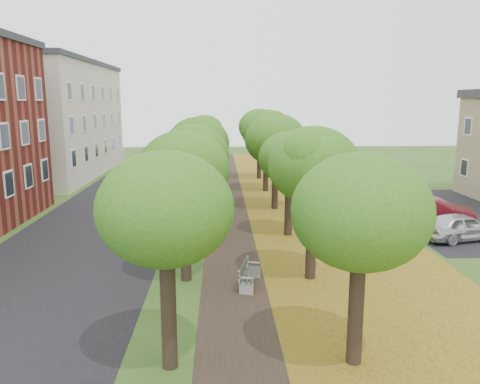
{
  "coord_description": "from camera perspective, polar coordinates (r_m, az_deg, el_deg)",
  "views": [
    {
      "loc": [
        -0.87,
        -11.1,
        6.75
      ],
      "look_at": [
        0.07,
        10.81,
        2.5
      ],
      "focal_mm": 35.0,
      "sensor_mm": 36.0,
      "label": 1
    }
  ],
  "objects": [
    {
      "name": "car_silver",
      "position": [
        25.57,
        25.34,
        -3.83
      ],
      "size": [
        4.31,
        2.59,
        1.37
      ],
      "primitive_type": "imported",
      "rotation": [
        0.0,
        0.0,
        1.83
      ],
      "color": "silver",
      "rests_on": "ground"
    },
    {
      "name": "car_grey",
      "position": [
        28.9,
        21.87,
        -2.1
      ],
      "size": [
        4.54,
        3.06,
        1.22
      ],
      "primitive_type": "imported",
      "rotation": [
        0.0,
        0.0,
        1.22
      ],
      "color": "#303135",
      "rests_on": "ground"
    },
    {
      "name": "leaf_verge",
      "position": [
        27.59,
        9.92,
        -3.35
      ],
      "size": [
        7.5,
        70.0,
        0.01
      ],
      "primitive_type": "cube",
      "color": "olive",
      "rests_on": "ground"
    },
    {
      "name": "building_cream",
      "position": [
        46.98,
        -22.79,
        8.25
      ],
      "size": [
        10.3,
        20.3,
        10.4
      ],
      "color": "beige",
      "rests_on": "ground"
    },
    {
      "name": "street_asphalt",
      "position": [
        27.76,
        -16.23,
        -3.54
      ],
      "size": [
        8.0,
        70.0,
        0.01
      ],
      "primitive_type": "cube",
      "color": "black",
      "rests_on": "ground"
    },
    {
      "name": "tree_row_west",
      "position": [
        26.26,
        -5.38,
        5.32
      ],
      "size": [
        3.51,
        33.51,
        5.71
      ],
      "color": "black",
      "rests_on": "ground"
    },
    {
      "name": "car_white",
      "position": [
        34.52,
        17.69,
        0.26
      ],
      "size": [
        5.07,
        3.61,
        1.28
      ],
      "primitive_type": "imported",
      "rotation": [
        0.0,
        0.0,
        1.93
      ],
      "color": "silver",
      "rests_on": "ground"
    },
    {
      "name": "footpath",
      "position": [
        26.97,
        -0.54,
        -3.51
      ],
      "size": [
        3.2,
        70.0,
        0.01
      ],
      "primitive_type": "cube",
      "color": "black",
      "rests_on": "ground"
    },
    {
      "name": "ground",
      "position": [
        13.02,
        1.83,
        -20.28
      ],
      "size": [
        120.0,
        120.0,
        0.0
      ],
      "primitive_type": "plane",
      "color": "#2D4C19",
      "rests_on": "ground"
    },
    {
      "name": "car_red",
      "position": [
        28.34,
        22.38,
        -2.1
      ],
      "size": [
        4.8,
        3.12,
        1.49
      ],
      "primitive_type": "imported",
      "rotation": [
        0.0,
        0.0,
        1.2
      ],
      "color": "maroon",
      "rests_on": "ground"
    },
    {
      "name": "bench",
      "position": [
        17.61,
        1.06,
        -10.03
      ],
      "size": [
        0.92,
        1.87,
        0.85
      ],
      "rotation": [
        0.0,
        0.0,
        1.33
      ],
      "color": "#2B362F",
      "rests_on": "ground"
    },
    {
      "name": "tree_row_east",
      "position": [
        26.45,
        5.11,
        5.37
      ],
      "size": [
        3.51,
        33.51,
        5.71
      ],
      "color": "black",
      "rests_on": "ground"
    },
    {
      "name": "parking_lot",
      "position": [
        31.4,
        24.86,
        -2.47
      ],
      "size": [
        9.0,
        16.0,
        0.01
      ],
      "primitive_type": "cube",
      "color": "black",
      "rests_on": "ground"
    }
  ]
}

